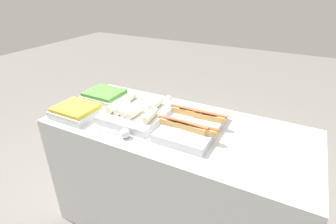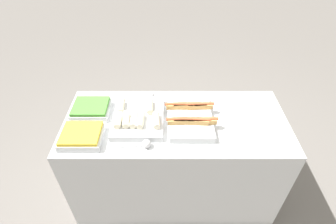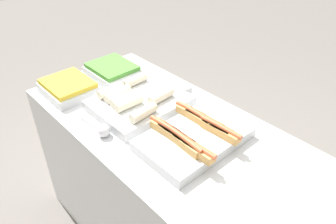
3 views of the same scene
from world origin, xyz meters
name	(u,v)px [view 3 (image 3 of 3)]	position (x,y,z in m)	size (l,w,h in m)	color
counter	(176,196)	(0.00, 0.00, 0.44)	(1.66, 0.73, 0.88)	silver
tray_hotdogs	(194,136)	(0.11, 0.00, 0.92)	(0.37, 0.47, 0.10)	silver
tray_wraps	(138,102)	(-0.28, -0.01, 0.92)	(0.36, 0.45, 0.10)	silver
tray_side_front	(68,87)	(-0.64, -0.20, 0.92)	(0.28, 0.24, 0.07)	silver
tray_side_back	(113,71)	(-0.64, 0.09, 0.92)	(0.28, 0.24, 0.07)	silver
serving_spoon_near	(103,130)	(-0.21, -0.26, 0.91)	(0.24, 0.06, 0.06)	silver
serving_spoon_far	(186,90)	(-0.21, 0.26, 0.91)	(0.24, 0.06, 0.06)	silver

